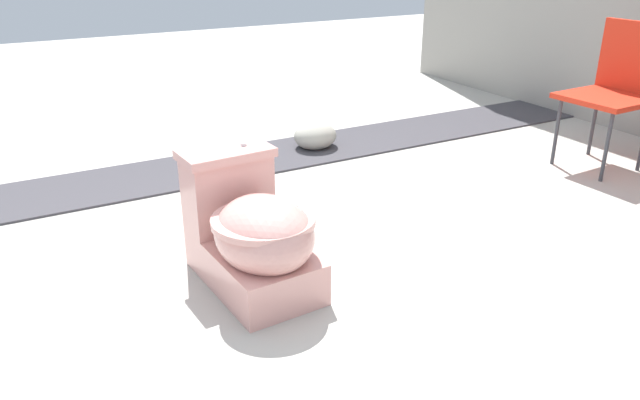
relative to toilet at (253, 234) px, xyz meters
name	(u,v)px	position (x,y,z in m)	size (l,w,h in m)	color
ground_plane	(287,275)	(0.00, 0.14, -0.22)	(14.00, 14.00, 0.00)	#B7B2A8
gravel_strip	(262,158)	(-1.37, 0.64, -0.21)	(0.56, 8.00, 0.01)	#423F44
toilet	(253,234)	(0.00, 0.00, 0.00)	(0.65, 0.41, 0.52)	#E09E93
folding_chair_left	(620,80)	(-0.27, 2.43, 0.29)	(0.46, 0.46, 0.83)	red
boulder_near	(315,136)	(-1.38, 1.03, -0.13)	(0.29, 0.26, 0.17)	#ADA899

